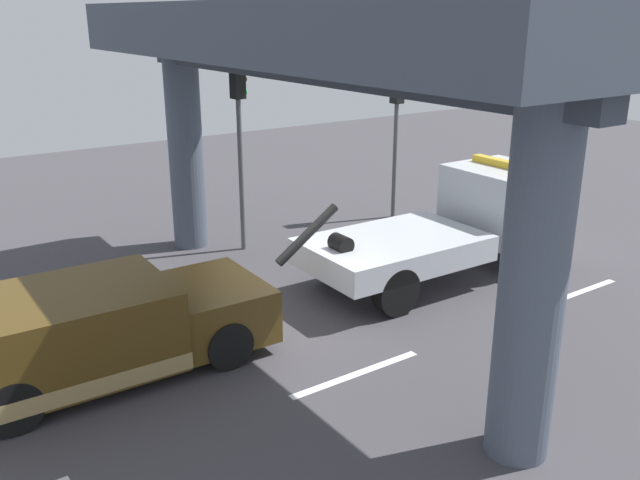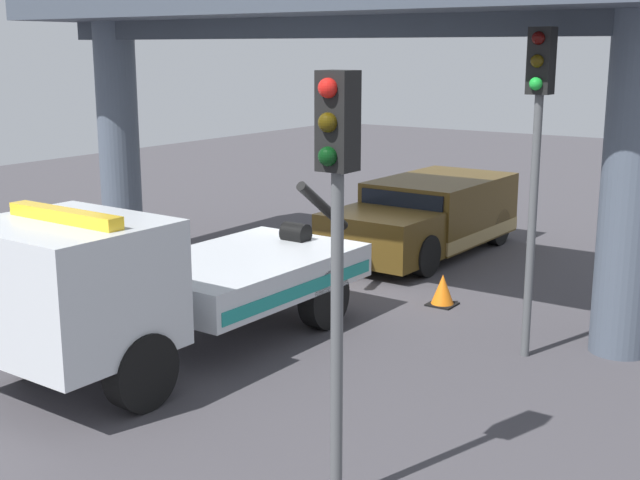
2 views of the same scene
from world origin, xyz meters
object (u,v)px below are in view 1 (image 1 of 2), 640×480
(tow_truck_white, at_px, (459,222))
(traffic_cone_orange, at_px, (227,278))
(traffic_light_near, at_px, (239,115))
(towed_van_green, at_px, (98,332))
(traffic_light_far, at_px, (397,112))

(tow_truck_white, distance_m, traffic_cone_orange, 5.39)
(traffic_light_near, bearing_deg, traffic_cone_orange, -126.58)
(towed_van_green, distance_m, traffic_light_near, 7.05)
(tow_truck_white, distance_m, towed_van_green, 8.29)
(tow_truck_white, height_order, traffic_light_near, traffic_light_near)
(tow_truck_white, height_order, traffic_cone_orange, tow_truck_white)
(tow_truck_white, xyz_separation_m, traffic_light_far, (1.72, 4.24, 1.88))
(towed_van_green, bearing_deg, tow_truck_white, -0.10)
(towed_van_green, xyz_separation_m, traffic_light_far, (10.00, 4.23, 2.30))
(traffic_light_near, height_order, traffic_cone_orange, traffic_light_near)
(traffic_cone_orange, bearing_deg, traffic_light_far, 17.95)
(towed_van_green, xyz_separation_m, traffic_light_near, (5.00, 4.23, 2.62))
(traffic_light_far, distance_m, traffic_cone_orange, 7.47)
(traffic_light_near, bearing_deg, tow_truck_white, -52.24)
(traffic_light_near, relative_size, traffic_cone_orange, 8.47)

